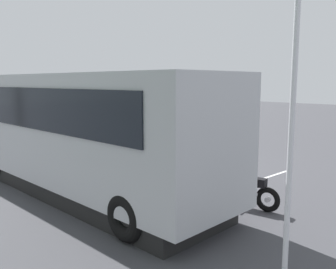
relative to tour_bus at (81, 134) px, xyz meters
name	(u,v)px	position (x,y,z in m)	size (l,w,h in m)	color
ground_plane	(175,162)	(0.99, -4.59, -1.64)	(80.00, 80.00, 0.00)	#424247
tour_bus	(81,134)	(0.00, 0.00, 0.00)	(9.41, 2.81, 3.25)	#B7BABF
spectator_far_left	(203,153)	(-1.99, -2.74, -0.60)	(0.57, 0.33, 1.75)	black
spectator_left	(167,147)	(-0.68, -2.58, -0.57)	(0.57, 0.32, 1.80)	black
spectator_centre	(151,142)	(0.40, -2.84, -0.59)	(0.57, 0.39, 1.76)	black
spectator_right	(124,137)	(1.72, -2.72, -0.55)	(0.57, 0.39, 1.82)	black
spectator_far_right	(103,136)	(2.84, -2.56, -0.62)	(0.57, 0.39, 1.72)	black
parked_motorcycle_silver	(82,150)	(3.35, -1.95, -1.16)	(2.03, 0.70, 0.99)	black
parked_motorcycle_dark	(240,187)	(-3.62, -2.24, -1.16)	(2.04, 0.65, 0.99)	black
stunt_motorcycle	(177,127)	(2.76, -6.46, -0.58)	(1.75, 1.05, 1.92)	black
flagpole	(291,98)	(-6.29, 0.54, 1.21)	(0.78, 0.36, 5.80)	silver
traffic_cone	(202,145)	(1.60, -6.89, -1.34)	(0.34, 0.34, 0.63)	orange
bay_line_a	(262,179)	(-2.66, -4.84, -1.64)	(0.15, 3.59, 0.01)	white
bay_line_b	(199,165)	(0.01, -4.84, -1.64)	(0.16, 3.98, 0.01)	white
bay_line_c	(151,155)	(2.68, -4.84, -1.64)	(0.15, 3.84, 0.01)	white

